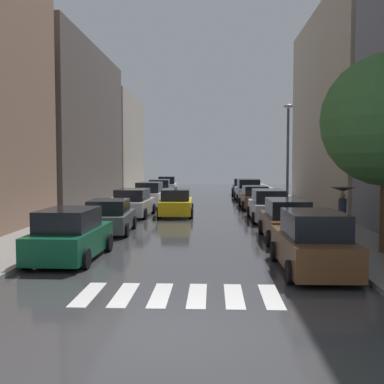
% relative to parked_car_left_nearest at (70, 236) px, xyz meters
% --- Properties ---
extents(ground_plane, '(28.00, 72.00, 0.04)m').
position_rel_parked_car_left_nearest_xyz_m(ground_plane, '(3.95, 17.13, -0.82)').
color(ground_plane, '#363639').
extents(sidewalk_left, '(3.00, 72.00, 0.15)m').
position_rel_parked_car_left_nearest_xyz_m(sidewalk_left, '(-2.55, 17.13, -0.73)').
color(sidewalk_left, gray).
rests_on(sidewalk_left, ground).
extents(sidewalk_right, '(3.00, 72.00, 0.15)m').
position_rel_parked_car_left_nearest_xyz_m(sidewalk_right, '(10.45, 17.13, -0.73)').
color(sidewalk_right, gray).
rests_on(sidewalk_right, ground).
extents(crosswalk_stripes, '(4.95, 2.20, 0.01)m').
position_rel_parked_car_left_nearest_xyz_m(crosswalk_stripes, '(3.95, -4.17, -0.80)').
color(crosswalk_stripes, silver).
rests_on(crosswalk_stripes, ground).
extents(building_left_mid, '(6.00, 18.49, 11.99)m').
position_rel_parked_car_left_nearest_xyz_m(building_left_mid, '(-7.05, 21.28, 5.19)').
color(building_left_mid, '#564C47').
rests_on(building_left_mid, ground).
extents(building_left_far, '(6.00, 14.17, 10.66)m').
position_rel_parked_car_left_nearest_xyz_m(building_left_far, '(-7.05, 38.32, 4.53)').
color(building_left_far, '#9E9384').
rests_on(building_left_far, ground).
extents(building_right_mid, '(6.00, 18.02, 13.96)m').
position_rel_parked_car_left_nearest_xyz_m(building_right_mid, '(14.95, 19.08, 6.18)').
color(building_right_mid, '#B2A38C').
rests_on(building_right_mid, ground).
extents(parked_car_left_nearest, '(2.14, 4.45, 1.72)m').
position_rel_parked_car_left_nearest_xyz_m(parked_car_left_nearest, '(0.00, 0.00, 0.00)').
color(parked_car_left_nearest, '#0C4C2D').
rests_on(parked_car_left_nearest, ground).
extents(parked_car_left_second, '(2.21, 4.09, 1.54)m').
position_rel_parked_car_left_nearest_xyz_m(parked_car_left_second, '(0.02, 6.02, -0.08)').
color(parked_car_left_second, '#474C51').
rests_on(parked_car_left_second, ground).
extents(parked_car_left_third, '(2.29, 4.69, 1.65)m').
position_rel_parked_car_left_nearest_xyz_m(parked_car_left_third, '(0.00, 12.67, -0.03)').
color(parked_car_left_third, '#B2B7BF').
rests_on(parked_car_left_third, ground).
extents(parked_car_left_fourth, '(2.20, 4.15, 1.79)m').
position_rel_parked_car_left_nearest_xyz_m(parked_car_left_fourth, '(0.21, 18.69, 0.03)').
color(parked_car_left_fourth, silver).
rests_on(parked_car_left_fourth, ground).
extents(parked_car_left_fifth, '(2.23, 4.41, 1.73)m').
position_rel_parked_car_left_nearest_xyz_m(parked_car_left_fifth, '(0.19, 25.33, 0.00)').
color(parked_car_left_fifth, '#474C51').
rests_on(parked_car_left_fifth, ground).
extents(parked_car_left_sixth, '(2.13, 4.38, 1.79)m').
position_rel_parked_car_left_nearest_xyz_m(parked_car_left_sixth, '(0.19, 32.06, 0.03)').
color(parked_car_left_sixth, silver).
rests_on(parked_car_left_sixth, ground).
extents(parked_car_right_nearest, '(2.09, 4.57, 1.82)m').
position_rel_parked_car_left_nearest_xyz_m(parked_car_right_nearest, '(7.75, -1.47, 0.04)').
color(parked_car_right_nearest, brown).
rests_on(parked_car_right_nearest, ground).
extents(parked_car_right_second, '(1.98, 4.78, 1.72)m').
position_rel_parked_car_left_nearest_xyz_m(parked_car_right_second, '(7.84, 4.27, 0.00)').
color(parked_car_right_second, brown).
rests_on(parked_car_right_second, ground).
extents(parked_car_right_third, '(2.05, 4.76, 1.74)m').
position_rel_parked_car_left_nearest_xyz_m(parked_car_right_third, '(7.82, 10.91, 0.01)').
color(parked_car_right_third, '#B2B7BF').
rests_on(parked_car_right_third, ground).
extents(parked_car_right_fourth, '(2.10, 4.38, 1.60)m').
position_rel_parked_car_left_nearest_xyz_m(parked_car_right_fourth, '(7.70, 17.72, -0.05)').
color(parked_car_right_fourth, brown).
rests_on(parked_car_right_fourth, ground).
extents(parked_car_right_fifth, '(2.26, 4.29, 1.82)m').
position_rel_parked_car_left_nearest_xyz_m(parked_car_right_fifth, '(7.72, 24.42, 0.04)').
color(parked_car_right_fifth, '#B2B7BF').
rests_on(parked_car_right_fifth, ground).
extents(parked_car_right_sixth, '(2.23, 4.52, 1.64)m').
position_rel_parked_car_left_nearest_xyz_m(parked_car_right_sixth, '(7.67, 30.79, -0.03)').
color(parked_car_right_sixth, navy).
rests_on(parked_car_right_sixth, ground).
extents(taxi_midroad, '(2.17, 4.47, 1.81)m').
position_rel_parked_car_left_nearest_xyz_m(taxi_midroad, '(2.55, 13.09, -0.04)').
color(taxi_midroad, yellow).
rests_on(taxi_midroad, ground).
extents(pedestrian_foreground, '(1.10, 1.10, 1.98)m').
position_rel_parked_car_left_nearest_xyz_m(pedestrian_foreground, '(10.63, 6.12, 0.83)').
color(pedestrian_foreground, brown).
rests_on(pedestrian_foreground, sidewalk_right).
extents(lamp_post_right, '(0.60, 0.28, 6.73)m').
position_rel_parked_car_left_nearest_xyz_m(lamp_post_right, '(9.50, 14.85, 3.24)').
color(lamp_post_right, '#595B60').
rests_on(lamp_post_right, sidewalk_right).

